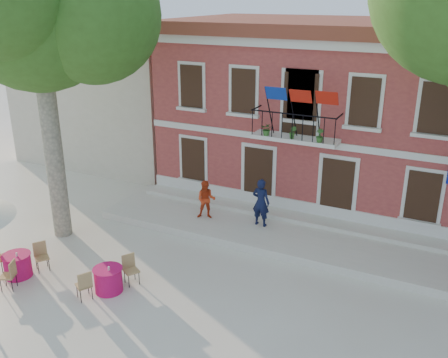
% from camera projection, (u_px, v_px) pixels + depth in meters
% --- Properties ---
extents(ground, '(90.00, 90.00, 0.00)m').
position_uv_depth(ground, '(172.00, 281.00, 15.75)').
color(ground, beige).
rests_on(ground, ground).
extents(main_building, '(13.50, 9.59, 7.50)m').
position_uv_depth(main_building, '(328.00, 108.00, 21.96)').
color(main_building, '#B74B42').
rests_on(main_building, ground).
extents(neighbor_west, '(9.40, 9.40, 6.40)m').
position_uv_depth(neighbor_west, '(130.00, 95.00, 27.83)').
color(neighbor_west, beige).
rests_on(neighbor_west, ground).
extents(terrace, '(14.00, 3.40, 0.30)m').
position_uv_depth(terrace, '(280.00, 233.00, 18.55)').
color(terrace, silver).
rests_on(terrace, ground).
extents(plane_tree_west, '(5.58, 5.58, 10.96)m').
position_uv_depth(plane_tree_west, '(35.00, 7.00, 16.00)').
color(plane_tree_west, '#A59E84').
rests_on(plane_tree_west, ground).
extents(pedestrian_navy, '(0.68, 0.46, 1.85)m').
position_uv_depth(pedestrian_navy, '(261.00, 202.00, 18.54)').
color(pedestrian_navy, '#0F1535').
rests_on(pedestrian_navy, terrace).
extents(pedestrian_orange, '(0.90, 0.81, 1.52)m').
position_uv_depth(pedestrian_orange, '(206.00, 200.00, 19.20)').
color(pedestrian_orange, red).
rests_on(pedestrian_orange, terrace).
extents(cafe_table_0, '(1.68, 1.87, 0.95)m').
position_uv_depth(cafe_table_0, '(17.00, 264.00, 15.86)').
color(cafe_table_0, '#D11369').
rests_on(cafe_table_0, ground).
extents(cafe_table_1, '(1.34, 1.87, 0.95)m').
position_uv_depth(cafe_table_1, '(108.00, 279.00, 15.07)').
color(cafe_table_1, '#D11369').
rests_on(cafe_table_1, ground).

